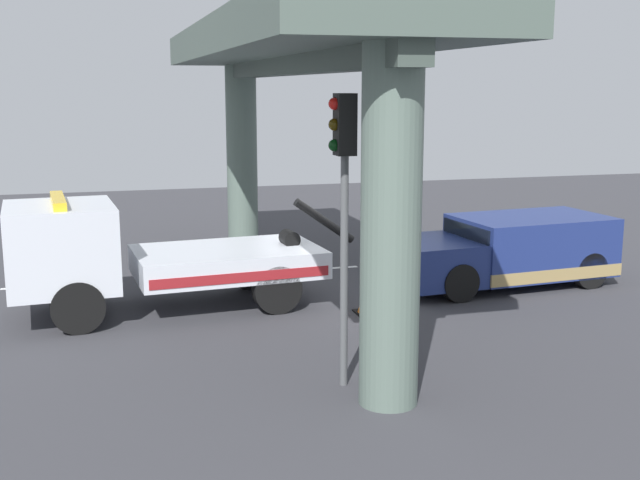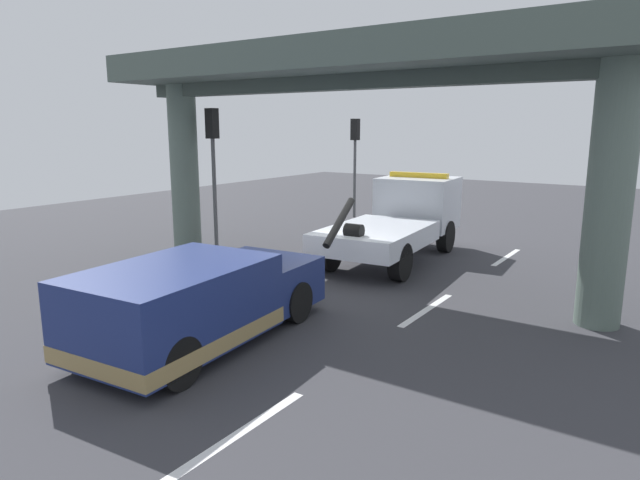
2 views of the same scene
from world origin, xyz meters
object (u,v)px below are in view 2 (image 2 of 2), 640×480
Objects in this scene: traffic_cone_orange at (272,270)px; towed_van_green at (197,303)px; traffic_light_near at (213,149)px; traffic_light_far at (355,146)px; tow_truck_white at (402,217)px.

towed_van_green is at bearing -159.90° from traffic_cone_orange.
traffic_light_near is 1.05× the size of traffic_light_far.
traffic_light_near reaches higher than towed_van_green.
towed_van_green is 7.80× the size of traffic_cone_orange.
towed_van_green is at bearing -138.08° from traffic_light_near.
towed_van_green is 15.21m from traffic_light_far.
traffic_light_far reaches higher than towed_van_green.
towed_van_green is at bearing -179.53° from tow_truck_white.
traffic_light_near is 8.50m from traffic_light_far.
traffic_cone_orange is (-10.21, -3.63, -2.77)m from traffic_light_far.
towed_van_green is 1.20× the size of traffic_light_near.
traffic_cone_orange is (-1.71, -3.63, -2.92)m from traffic_light_near.
traffic_light_far is 11.19m from traffic_cone_orange.
towed_van_green is at bearing -160.28° from traffic_light_far.
traffic_light_far is at bearing 19.72° from towed_van_green.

